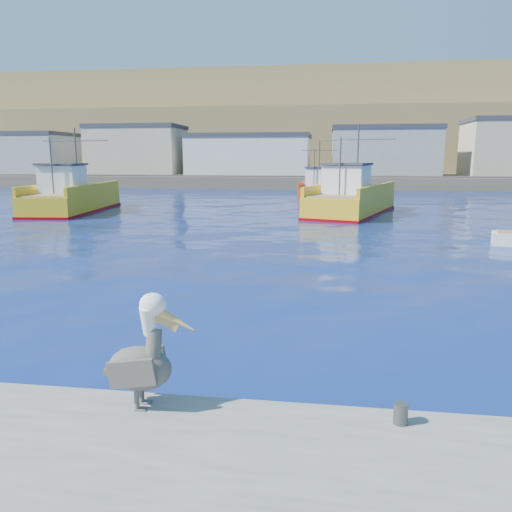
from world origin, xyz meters
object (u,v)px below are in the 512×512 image
(pelican, at_px, (143,359))
(trawler_yellow_b, at_px, (351,199))
(trawler_yellow_a, at_px, (72,198))
(boat_orange, at_px, (317,188))

(pelican, bearing_deg, trawler_yellow_b, 82.08)
(trawler_yellow_a, distance_m, pelican, 34.75)
(boat_orange, relative_size, pelican, 4.43)
(trawler_yellow_a, bearing_deg, boat_orange, 43.67)
(trawler_yellow_b, distance_m, boat_orange, 16.63)
(boat_orange, bearing_deg, pelican, -91.78)
(pelican, bearing_deg, boat_orange, 88.22)
(trawler_yellow_a, distance_m, boat_orange, 25.86)
(trawler_yellow_b, bearing_deg, boat_orange, 100.09)
(trawler_yellow_a, xyz_separation_m, boat_orange, (18.70, 17.86, -0.07))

